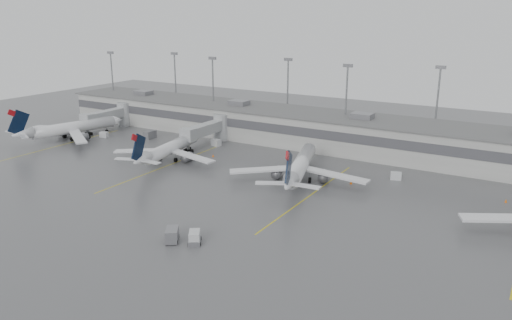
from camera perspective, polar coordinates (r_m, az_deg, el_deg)
The scene contains 19 objects.
ground at distance 83.41m, azimuth -12.00°, elevation -6.75°, with size 260.00×260.00×0.00m, color #505153.
terminal at distance 128.47m, azimuth 5.59°, elevation 3.71°, with size 152.00×17.00×9.45m.
light_masts at distance 132.16m, azimuth 6.77°, elevation 7.50°, with size 142.40×8.00×20.60m.
jet_bridge_left at distance 151.23m, azimuth -15.97°, elevation 4.96°, with size 4.00×17.20×7.00m.
jet_bridge_right at distance 128.41m, azimuth -5.10°, elevation 3.58°, with size 4.00×17.20×7.00m.
stand_markings at distance 100.98m, azimuth -2.79°, elevation -2.25°, with size 105.25×40.00×0.01m.
jet_far_left at distance 141.25m, azimuth -20.56°, elevation 3.46°, with size 27.03×30.66×10.09m.
jet_mid_left at distance 114.63m, azimuth -9.96°, elevation 1.30°, with size 25.13×28.40×9.25m.
jet_mid_right at distance 99.46m, azimuth 5.03°, elevation -0.69°, with size 26.71×30.40×10.12m.
baggage_tug at distance 74.25m, azimuth -7.04°, elevation -8.90°, with size 3.04×3.35×1.84m.
baggage_cart at distance 75.14m, azimuth -9.56°, elevation -8.42°, with size 3.17×3.54×1.98m.
gse_uld_a at distance 141.12m, azimuth -16.99°, elevation 2.79°, with size 2.11×1.41×1.50m, color silver.
gse_uld_b at distance 126.63m, azimuth -4.59°, elevation 1.99°, with size 2.35×1.56×1.66m, color silver.
gse_uld_c at distance 104.62m, azimuth 15.70°, elevation -1.76°, with size 2.12×1.41×1.50m, color silver.
gse_loader at distance 136.86m, azimuth -12.06°, elevation 2.86°, with size 2.09×3.34×2.09m, color slate.
cone_a at distance 139.31m, azimuth -19.25°, elevation 2.23°, with size 0.40×0.40×0.64m, color #FF6705.
cone_b at distance 117.07m, azimuth -4.93°, elevation 0.53°, with size 0.43×0.43×0.68m, color #FF6705.
cone_c at distance 99.94m, azimuth 10.81°, elevation -2.49°, with size 0.50×0.50×0.80m, color #FF6705.
cone_d at distance 99.30m, azimuth 26.66°, elevation -4.19°, with size 0.41×0.41×0.66m, color #FF6705.
Camera 1 is at (53.18, -55.51, 32.35)m, focal length 35.00 mm.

